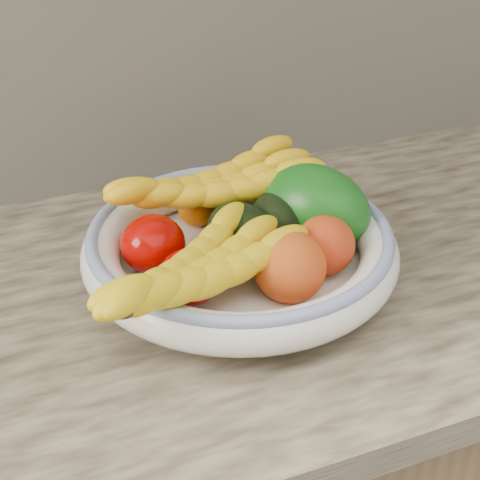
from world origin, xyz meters
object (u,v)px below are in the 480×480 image
green_mango (313,207)px  banana_bunch_front (197,277)px  fruit_bowl (240,248)px  banana_bunch_back (213,191)px

green_mango → banana_bunch_front: size_ratio=0.52×
banana_bunch_front → fruit_bowl: bearing=16.4°
fruit_bowl → banana_bunch_front: banana_bunch_front is taller
fruit_bowl → banana_bunch_front: (-0.09, -0.09, 0.03)m
fruit_bowl → green_mango: (0.11, 0.02, 0.03)m
fruit_bowl → banana_bunch_front: 0.13m
banana_bunch_back → green_mango: bearing=-35.4°
green_mango → banana_bunch_front: green_mango is taller
green_mango → banana_bunch_back: green_mango is taller
fruit_bowl → banana_bunch_back: size_ratio=1.29×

